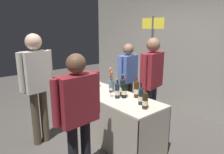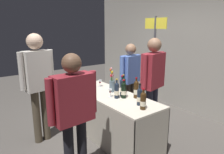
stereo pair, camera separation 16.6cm
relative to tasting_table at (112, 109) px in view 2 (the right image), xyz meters
The scene contains 18 objects.
ground_plane 0.53m from the tasting_table, ahead, with size 12.00×12.00×0.00m, color #514C47.
back_partition 2.33m from the tasting_table, 90.00° to the left, with size 6.32×0.12×2.95m, color #9E998E.
tasting_table is the anchor object (origin of this frame).
featured_wine_bottle 0.44m from the tasting_table, 81.45° to the left, with size 0.08×0.08×0.32m.
display_bottle_0 0.70m from the tasting_table, ahead, with size 0.07×0.07×0.32m.
display_bottle_1 0.44m from the tasting_table, 14.71° to the left, with size 0.08×0.08×0.30m.
display_bottle_2 0.41m from the tasting_table, 12.28° to the right, with size 0.07×0.07×0.31m.
display_bottle_3 0.42m from the tasting_table, 44.72° to the left, with size 0.07×0.07×0.33m.
display_bottle_4 0.82m from the tasting_table, ahead, with size 0.08×0.08×0.29m.
display_bottle_5 0.56m from the tasting_table, 31.86° to the left, with size 0.07×0.07×0.33m.
wine_glass_near_vendor 0.63m from the tasting_table, 167.84° to the left, with size 0.07×0.07×0.12m.
wine_glass_mid 0.36m from the tasting_table, 51.44° to the right, with size 0.07×0.07×0.13m.
flower_vase 0.42m from the tasting_table, 143.09° to the left, with size 0.10×0.09×0.42m.
vendor_presenter 0.88m from the tasting_table, 70.30° to the left, with size 0.30×0.61×1.69m.
vendor_assistant 0.98m from the tasting_table, 119.46° to the left, with size 0.27×0.56×1.54m.
taster_foreground_right 1.28m from the tasting_table, 123.98° to the right, with size 0.26×0.55×1.77m.
taster_foreground_left 1.16m from the tasting_table, 60.78° to the right, with size 0.24×0.63×1.59m.
booth_signpost 1.33m from the tasting_table, 95.66° to the left, with size 0.52×0.04×2.05m.
Camera 2 is at (2.56, -1.92, 1.87)m, focal length 33.12 mm.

